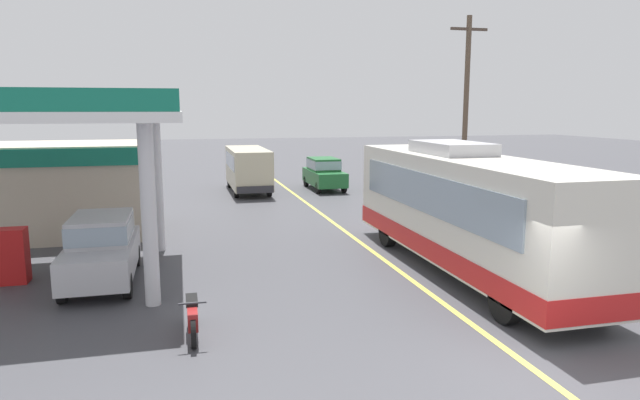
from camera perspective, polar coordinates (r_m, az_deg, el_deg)
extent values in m
plane|color=#424247|center=(29.18, -1.94, 0.10)|extent=(120.00, 120.00, 0.00)
cube|color=#D8CC4C|center=(24.39, 0.55, -1.72)|extent=(0.16, 50.00, 0.01)
cube|color=silver|center=(16.57, 14.65, -0.70)|extent=(2.50, 11.00, 2.90)
cube|color=red|center=(16.79, 14.50, -4.40)|extent=(2.54, 11.04, 0.56)
cube|color=#8C9EAD|center=(12.08, 27.20, -2.44)|extent=(2.30, 0.10, 1.40)
cube|color=#8C9EAD|center=(15.93, 10.71, 0.68)|extent=(0.06, 9.35, 1.10)
cube|color=#8C9EAD|center=(17.15, 18.44, 0.97)|extent=(0.06, 9.35, 1.10)
cube|color=white|center=(11.98, 27.42, 0.85)|extent=(1.75, 0.08, 0.32)
cube|color=#B2B2B7|center=(17.26, 13.28, 5.19)|extent=(1.60, 2.80, 0.36)
cylinder|color=black|center=(13.11, 18.40, -9.73)|extent=(0.30, 1.00, 1.00)
cylinder|color=black|center=(14.38, 25.90, -8.52)|extent=(0.30, 1.00, 1.00)
cylinder|color=black|center=(19.32, 6.91, -3.22)|extent=(0.30, 1.00, 1.00)
cylinder|color=black|center=(20.20, 12.75, -2.83)|extent=(0.30, 1.00, 1.00)
cube|color=white|center=(16.78, -29.79, 7.45)|extent=(9.10, 7.10, 0.24)
cylinder|color=silver|center=(13.71, -17.06, -1.06)|extent=(0.36, 0.36, 4.60)
cylinder|color=silver|center=(19.04, -16.29, 1.79)|extent=(0.36, 0.36, 4.60)
cube|color=red|center=(17.23, -28.79, -5.01)|extent=(0.70, 0.60, 1.50)
cube|color=beige|center=(23.01, -25.16, 1.01)|extent=(7.00, 4.40, 3.40)
cube|color=#147259|center=(20.69, -26.57, 3.84)|extent=(6.30, 0.10, 0.60)
cube|color=#B2B2B7|center=(16.24, -21.33, -5.42)|extent=(1.70, 4.20, 0.80)
cube|color=#B2B2B7|center=(16.27, -21.40, -2.68)|extent=(1.50, 2.31, 0.70)
cube|color=#8C9EAD|center=(16.27, -21.40, -2.68)|extent=(1.53, 2.35, 0.49)
cylinder|color=black|center=(15.04, -24.80, -8.38)|extent=(0.20, 0.64, 0.64)
cylinder|color=black|center=(14.83, -19.04, -8.27)|extent=(0.20, 0.64, 0.64)
cylinder|color=black|center=(17.89, -23.06, -5.52)|extent=(0.20, 0.64, 0.64)
cylinder|color=black|center=(17.71, -18.25, -5.39)|extent=(0.20, 0.64, 0.64)
cube|color=#BFB799|center=(31.86, -7.36, 3.33)|extent=(2.00, 6.00, 2.10)
cube|color=#8C9EAD|center=(31.82, -7.37, 4.05)|extent=(2.04, 5.10, 0.80)
cube|color=#2D2D33|center=(28.96, -6.60, 1.06)|extent=(1.90, 0.16, 0.36)
cylinder|color=black|center=(29.91, -8.54, 0.96)|extent=(0.22, 0.76, 0.76)
cylinder|color=black|center=(30.13, -5.20, 1.09)|extent=(0.22, 0.76, 0.76)
cylinder|color=black|center=(33.86, -9.21, 1.92)|extent=(0.22, 0.76, 0.76)
cylinder|color=black|center=(34.05, -6.26, 2.02)|extent=(0.22, 0.76, 0.76)
cylinder|color=black|center=(11.58, -12.79, -13.10)|extent=(0.10, 0.60, 0.60)
cylinder|color=black|center=(12.70, -12.93, -11.06)|extent=(0.10, 0.60, 0.60)
cube|color=maroon|center=(12.07, -12.90, -11.15)|extent=(0.20, 1.30, 0.36)
cube|color=black|center=(12.14, -12.95, -9.93)|extent=(0.24, 0.60, 0.12)
cylinder|color=#2D2D33|center=(11.42, -12.90, -10.22)|extent=(0.55, 0.04, 0.04)
cylinder|color=#33333F|center=(17.54, -22.30, -5.46)|extent=(0.14, 0.14, 0.82)
cylinder|color=#33333F|center=(17.51, -21.71, -5.44)|extent=(0.14, 0.14, 0.82)
cube|color=#268C3F|center=(17.37, -22.15, -3.18)|extent=(0.36, 0.22, 0.60)
sphere|color=tan|center=(17.29, -22.23, -1.79)|extent=(0.22, 0.22, 0.22)
cylinder|color=#268C3F|center=(17.41, -22.89, -3.37)|extent=(0.09, 0.09, 0.58)
cylinder|color=#268C3F|center=(17.35, -21.38, -3.32)|extent=(0.09, 0.09, 0.58)
cylinder|color=#33333F|center=(15.87, -21.72, -6.94)|extent=(0.14, 0.14, 0.82)
cylinder|color=#33333F|center=(15.84, -21.08, -6.93)|extent=(0.14, 0.14, 0.82)
cube|color=#3359B2|center=(15.68, -21.55, -4.44)|extent=(0.36, 0.22, 0.60)
sphere|color=tan|center=(15.59, -21.65, -2.90)|extent=(0.22, 0.22, 0.22)
cylinder|color=#3359B2|center=(15.72, -22.38, -4.64)|extent=(0.09, 0.09, 0.58)
cylinder|color=#3359B2|center=(15.66, -20.71, -4.59)|extent=(0.09, 0.09, 0.58)
cube|color=#1E602D|center=(32.54, 0.44, 2.34)|extent=(1.70, 4.20, 0.80)
cube|color=#1E602D|center=(32.65, 0.36, 3.69)|extent=(1.50, 2.31, 0.70)
cube|color=#8C9EAD|center=(32.65, 0.36, 3.69)|extent=(1.53, 2.35, 0.49)
cylinder|color=black|center=(30.97, -0.20, 1.24)|extent=(0.20, 0.64, 0.64)
cylinder|color=black|center=(31.36, 2.46, 1.33)|extent=(0.20, 0.64, 0.64)
cylinder|color=black|center=(33.86, -1.43, 1.93)|extent=(0.20, 0.64, 0.64)
cylinder|color=black|center=(34.22, 1.03, 2.01)|extent=(0.20, 0.64, 0.64)
cylinder|color=brown|center=(27.08, 14.61, 8.47)|extent=(0.24, 0.24, 8.82)
cube|color=#4C3D33|center=(27.31, 14.96, 16.48)|extent=(1.80, 0.12, 0.12)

